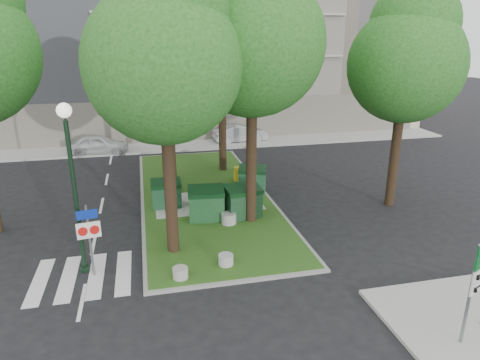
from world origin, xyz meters
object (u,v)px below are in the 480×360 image
object	(u,v)px
dumpster_d	(252,179)
bollard_left	(180,273)
litter_bin	(238,174)
traffic_sign_pole	(89,231)
tree_street_right	(408,54)
car_white	(98,144)
bollard_right	(229,218)
bollard_mid	(226,260)
car_silver	(240,133)
tree_median_near_left	(165,49)
street_lamp	(72,171)
tree_median_mid	(168,52)
dumpster_b	(206,204)
tree_median_far	(222,24)
dumpster_a	(166,194)
tree_median_near_right	(254,29)
dumpster_c	(243,202)

from	to	relation	value
dumpster_d	bollard_left	world-z (taller)	dumpster_d
litter_bin	traffic_sign_pole	distance (m)	10.85
tree_street_right	traffic_sign_pole	xyz separation A→B (m)	(-13.36, -3.52, -5.34)
traffic_sign_pole	car_white	size ratio (longest dim) A/B	0.64
dumpster_d	car_white	xyz separation A→B (m)	(-8.35, 9.68, -0.07)
bollard_right	traffic_sign_pole	xyz separation A→B (m)	(-5.28, -2.84, 1.29)
traffic_sign_pole	bollard_mid	bearing A→B (deg)	-15.59
bollard_mid	car_silver	distance (m)	18.54
tree_median_near_left	street_lamp	bearing A→B (deg)	-167.76
car_silver	tree_median_mid	bearing A→B (deg)	143.60
dumpster_b	car_white	xyz separation A→B (m)	(-5.51, 12.68, -0.14)
tree_street_right	dumpster_d	bearing A→B (deg)	153.52
tree_street_right	bollard_mid	distance (m)	11.82
bollard_right	traffic_sign_pole	distance (m)	6.13
tree_median_far	tree_median_near_left	bearing A→B (deg)	-111.28
tree_street_right	litter_bin	xyz separation A→B (m)	(-6.47, 4.78, -6.48)
tree_median_mid	dumpster_d	xyz separation A→B (m)	(3.91, -0.97, -6.24)
tree_median_mid	car_white	distance (m)	11.63
tree_median_far	litter_bin	size ratio (longest dim) A/B	15.71
bollard_left	car_silver	distance (m)	19.50
tree_median_near_left	car_silver	world-z (taller)	tree_median_near_left
traffic_sign_pole	bollard_right	bearing A→B (deg)	19.42
tree_median_near_left	tree_median_mid	xyz separation A→B (m)	(0.50, 6.50, -0.34)
tree_median_near_left	tree_median_mid	distance (m)	6.53
tree_median_mid	dumpster_a	world-z (taller)	tree_median_mid
tree_median_near_right	car_white	bearing A→B (deg)	119.39
car_white	car_silver	world-z (taller)	car_white
tree_street_right	dumpster_a	size ratio (longest dim) A/B	7.17
tree_street_right	dumpster_d	distance (m)	9.23
dumpster_c	car_white	size ratio (longest dim) A/B	0.43
dumpster_c	tree_median_mid	bearing A→B (deg)	114.12
tree_median_near_right	litter_bin	world-z (taller)	tree_median_near_right
tree_median_far	bollard_mid	size ratio (longest dim) A/B	22.70
tree_median_far	bollard_left	bearing A→B (deg)	-107.82
bollard_left	dumpster_d	bearing A→B (deg)	59.76
tree_median_mid	bollard_right	distance (m)	8.34
car_white	tree_median_near_left	bearing A→B (deg)	-161.10
tree_median_near_left	bollard_left	distance (m)	7.31
tree_median_near_left	car_silver	xyz separation A→B (m)	(6.26, 16.40, -6.65)
tree_street_right	bollard_right	bearing A→B (deg)	-175.19
bollard_right	bollard_mid	world-z (taller)	bollard_right
dumpster_c	traffic_sign_pole	world-z (taller)	traffic_sign_pole
bollard_left	litter_bin	world-z (taller)	litter_bin
car_white	tree_street_right	bearing A→B (deg)	-126.98
traffic_sign_pole	litter_bin	bearing A→B (deg)	41.42
traffic_sign_pole	tree_median_near_left	bearing A→B (deg)	10.73
tree_median_near_right	bollard_left	size ratio (longest dim) A/B	22.38
tree_median_mid	dumpster_c	distance (m)	7.85
tree_median_near_right	dumpster_d	world-z (taller)	tree_median_near_right
tree_median_near_right	traffic_sign_pole	size ratio (longest dim) A/B	4.49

